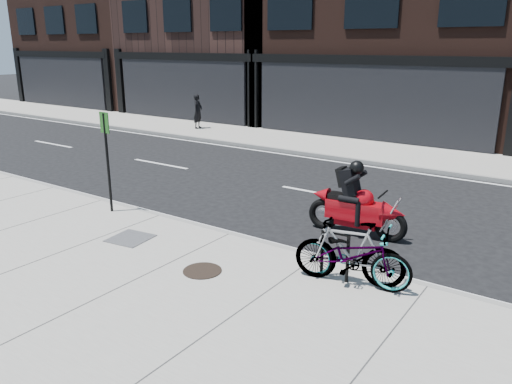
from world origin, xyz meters
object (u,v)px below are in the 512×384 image
Objects in this scene: bicycle_rear at (349,252)px; pedestrian at (198,111)px; sign_post at (107,153)px; bicycle_front at (352,255)px; motorcycle at (361,206)px; utility_grate at (130,238)px; manhole_cover at (202,271)px; bike_rack at (335,251)px.

bicycle_rear is 1.14× the size of pedestrian.
sign_post reaches higher than bicycle_rear.
motorcycle is (-0.87, 2.36, 0.02)m from bicycle_front.
motorcycle reaches higher than bicycle_front.
utility_grate is at bearing -143.18° from motorcycle.
manhole_cover and utility_grate have the same top height.
motorcycle is at bearing 103.64° from bike_rack.
motorcycle is at bearing 41.06° from utility_grate.
bike_rack is 2.43m from motorcycle.
bike_rack is 0.30m from bicycle_front.
sign_post is (-5.18, -2.16, 0.84)m from motorcycle.
bicycle_front is 4.48m from utility_grate.
motorcycle is 5.68m from sign_post.
bicycle_rear is at bearing -142.55° from pedestrian.
motorcycle is 0.94× the size of sign_post.
sign_post is at bearing -105.96° from bicycle_rear.
pedestrian is (-12.24, 10.31, 0.24)m from bicycle_rear.
bicycle_rear is at bearing 9.33° from utility_grate.
sign_post is (6.23, -10.11, 0.59)m from pedestrian.
bicycle_rear reaches higher than bicycle_front.
sign_post is (-6.01, 0.20, 0.83)m from bicycle_rear.
bicycle_front reaches higher than manhole_cover.
bicycle_front is 0.06m from bicycle_rear.
bicycle_front is 2.53× the size of utility_grate.
sign_post is at bearing -161.64° from motorcycle.
utility_grate is at bearing -170.10° from bike_rack.
bicycle_rear is at bearing 2.15° from sign_post.
bicycle_rear is 6.07m from sign_post.
utility_grate is at bearing 171.82° from manhole_cover.
manhole_cover is 0.29× the size of sign_post.
bike_rack is 0.39× the size of motorcycle.
sign_post is (-6.06, 0.20, 0.86)m from bicycle_front.
pedestrian reaches higher than motorcycle.
bicycle_rear is at bearing 81.05° from bicycle_front.
motorcycle is 4.71m from utility_grate.
pedestrian is 13.58m from utility_grate.
pedestrian is (-12.28, 10.31, 0.27)m from bicycle_front.
manhole_cover is at bearing -152.36° from bike_rack.
bicycle_front is at bearing -73.91° from motorcycle.
sign_post is (-1.66, 0.92, 1.35)m from utility_grate.
pedestrian is at bearing -144.17° from bicycle_rear.
bicycle_front is at bearing 24.40° from manhole_cover.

